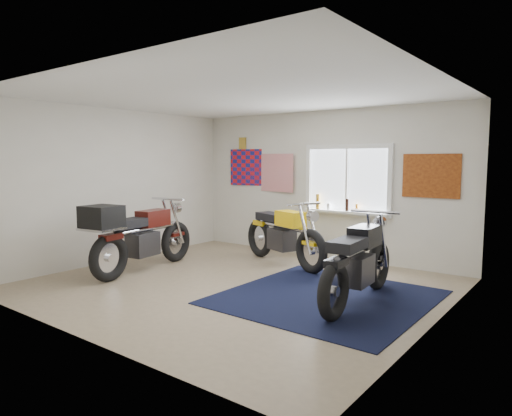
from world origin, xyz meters
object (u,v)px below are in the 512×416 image
Objects in this scene: black_chrome_bike at (358,264)px; maroon_tourer at (137,236)px; yellow_triumph at (283,236)px; navy_rug at (326,297)px.

black_chrome_bike is 0.97× the size of maroon_tourer.
yellow_triumph is 0.97× the size of black_chrome_bike.
navy_rug is 1.22× the size of yellow_triumph.
yellow_triumph reaches higher than navy_rug.
yellow_triumph is at bearing 53.89° from black_chrome_bike.
maroon_tourer reaches higher than black_chrome_bike.
black_chrome_bike is at bearing -12.07° from yellow_triumph.
navy_rug is 1.14× the size of maroon_tourer.
navy_rug is at bearing -19.40° from yellow_triumph.
black_chrome_bike reaches higher than navy_rug.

